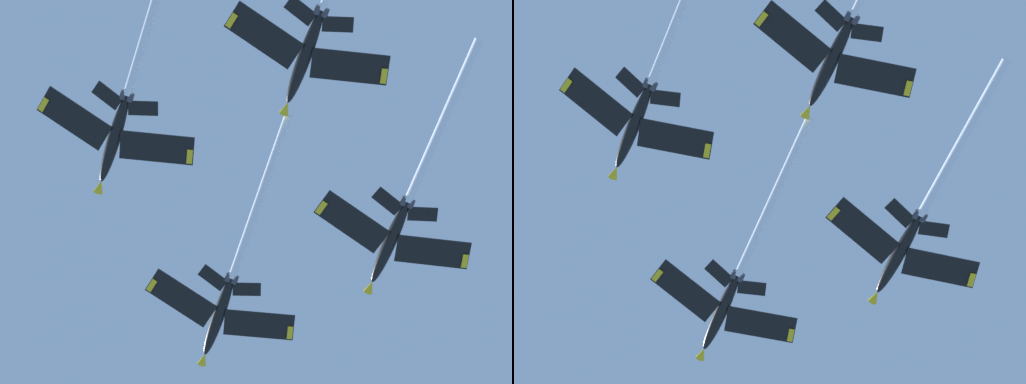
{
  "view_description": "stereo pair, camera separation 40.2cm",
  "coord_description": "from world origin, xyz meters",
  "views": [
    {
      "loc": [
        3.56,
        9.82,
        1.81
      ],
      "look_at": [
        7.6,
        11.53,
        147.02
      ],
      "focal_mm": 83.45,
      "sensor_mm": 36.0,
      "label": 1
    },
    {
      "loc": [
        3.42,
        10.2,
        1.81
      ],
      "look_at": [
        7.6,
        11.53,
        147.02
      ],
      "focal_mm": 83.45,
      "sensor_mm": 36.0,
      "label": 2
    }
  ],
  "objects": [
    {
      "name": "jet_left_wing",
      "position": [
        -9.78,
        20.61,
        143.7
      ],
      "size": [
        28.13,
        27.03,
        15.0
      ],
      "color": "black"
    },
    {
      "name": "jet_right_wing",
      "position": [
        15.73,
        -4.96,
        145.22
      ],
      "size": [
        25.84,
        25.21,
        14.67
      ],
      "color": "black"
    },
    {
      "name": "jet_slot",
      "position": [
        -8.03,
        -2.79,
        138.38
      ],
      "size": [
        25.73,
        24.95,
        14.38
      ],
      "color": "black"
    },
    {
      "name": "jet_lead",
      "position": [
        16.49,
        18.57,
        152.1
      ],
      "size": [
        27.2,
        25.91,
        13.89
      ],
      "color": "black"
    }
  ]
}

